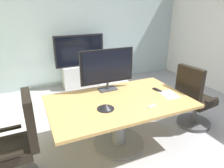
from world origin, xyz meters
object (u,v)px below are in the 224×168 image
object	(u,v)px
conference_table	(119,112)
tv_monitor	(107,67)
office_chair_right	(193,102)
conference_phone	(106,107)
remote_control	(157,90)
office_chair_left	(18,148)
wall_display_unit	(80,70)

from	to	relation	value
conference_table	tv_monitor	bearing A→B (deg)	90.50
office_chair_right	tv_monitor	xyz separation A→B (m)	(-1.34, 0.49, 0.63)
conference_phone	remote_control	size ratio (longest dim) A/B	1.29
conference_table	office_chair_left	size ratio (longest dim) A/B	1.78
remote_control	wall_display_unit	bearing A→B (deg)	94.17
office_chair_left	wall_display_unit	size ratio (longest dim) A/B	0.83
wall_display_unit	tv_monitor	bearing A→B (deg)	-93.36
conference_table	office_chair_left	xyz separation A→B (m)	(-1.34, -0.15, -0.09)
conference_table	office_chair_right	bearing A→B (deg)	-2.97
office_chair_right	conference_phone	xyz separation A→B (m)	(-1.61, -0.09, 0.30)
wall_display_unit	conference_phone	xyz separation A→B (m)	(-0.39, -2.62, 0.32)
office_chair_right	tv_monitor	bearing A→B (deg)	62.54
office_chair_left	office_chair_right	distance (m)	2.67
wall_display_unit	remote_control	distance (m)	2.48
wall_display_unit	office_chair_left	bearing A→B (deg)	-119.09
remote_control	tv_monitor	bearing A→B (deg)	143.55
conference_table	conference_phone	distance (m)	0.38
conference_phone	office_chair_left	bearing A→B (deg)	179.41
office_chair_left	office_chair_right	xyz separation A→B (m)	(2.67, 0.08, 0.00)
wall_display_unit	office_chair_right	bearing A→B (deg)	-64.27
wall_display_unit	conference_phone	distance (m)	2.67
office_chair_right	conference_phone	size ratio (longest dim) A/B	4.95
remote_control	conference_table	bearing A→B (deg)	176.15
conference_phone	wall_display_unit	bearing A→B (deg)	81.62
tv_monitor	conference_phone	size ratio (longest dim) A/B	3.82
wall_display_unit	conference_phone	size ratio (longest dim) A/B	5.95
wall_display_unit	conference_table	bearing A→B (deg)	-92.71
conference_phone	remote_control	bearing A→B (deg)	13.06
conference_table	conference_phone	size ratio (longest dim) A/B	8.81
tv_monitor	office_chair_left	bearing A→B (deg)	-157.00
office_chair_left	office_chair_right	bearing A→B (deg)	90.52
conference_table	remote_control	distance (m)	0.71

